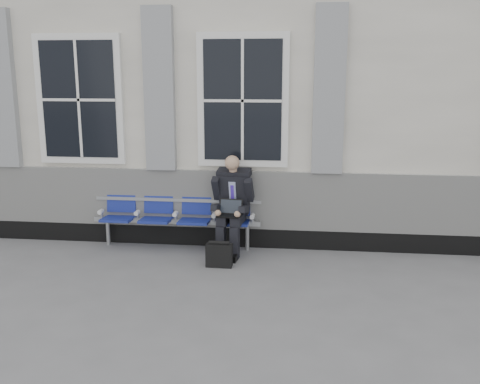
# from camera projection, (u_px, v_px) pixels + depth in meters

# --- Properties ---
(ground) EXTENTS (70.00, 70.00, 0.00)m
(ground) POSITION_uv_depth(u_px,v_px,m) (204.00, 281.00, 6.97)
(ground) COLOR slate
(ground) RESTS_ON ground
(station_building) EXTENTS (14.40, 4.40, 4.49)m
(station_building) POSITION_uv_depth(u_px,v_px,m) (235.00, 97.00, 9.85)
(station_building) COLOR white
(station_building) RESTS_ON ground
(bench) EXTENTS (2.60, 0.47, 0.91)m
(bench) POSITION_uv_depth(u_px,v_px,m) (176.00, 213.00, 8.21)
(bench) COLOR #9EA0A3
(bench) RESTS_ON ground
(businessman) EXTENTS (0.63, 0.84, 1.48)m
(businessman) POSITION_uv_depth(u_px,v_px,m) (232.00, 201.00, 7.92)
(businessman) COLOR black
(businessman) RESTS_ON ground
(briefcase) EXTENTS (0.37, 0.16, 0.37)m
(briefcase) POSITION_uv_depth(u_px,v_px,m) (219.00, 255.00, 7.44)
(briefcase) COLOR black
(briefcase) RESTS_ON ground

